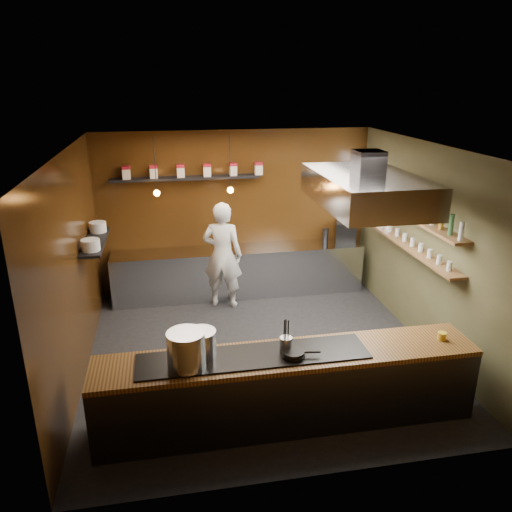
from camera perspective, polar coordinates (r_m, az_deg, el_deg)
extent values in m
plane|color=black|center=(7.58, 0.60, -10.94)|extent=(5.00, 5.00, 0.00)
plane|color=black|center=(9.28, -2.31, 4.99)|extent=(5.00, 0.00, 5.00)
plane|color=black|center=(6.93, -20.10, -1.49)|extent=(0.00, 5.00, 5.00)
plane|color=#434326|center=(7.78, 19.04, 0.93)|extent=(0.00, 5.00, 5.00)
plane|color=silver|center=(6.57, 0.70, 12.17)|extent=(5.00, 5.00, 0.00)
plane|color=white|center=(9.11, 13.95, 6.73)|extent=(0.00, 1.00, 1.00)
cube|color=silver|center=(9.30, -1.93, -1.79)|extent=(4.60, 0.65, 0.90)
cube|color=#38383D|center=(6.03, 3.62, -15.06)|extent=(4.40, 0.70, 0.86)
cube|color=brown|center=(5.78, 3.72, -11.32)|extent=(4.40, 0.72, 0.06)
cube|color=black|center=(5.68, -0.27, -11.38)|extent=(2.60, 0.55, 0.02)
cube|color=black|center=(8.91, -8.05, 8.81)|extent=(2.60, 0.26, 0.04)
cube|color=black|center=(7.82, -17.91, 1.54)|extent=(0.30, 1.40, 0.04)
cube|color=brown|center=(7.84, 17.31, 4.48)|extent=(0.26, 2.80, 0.04)
cube|color=brown|center=(7.97, 16.97, 1.22)|extent=(0.26, 2.80, 0.04)
cube|color=#38383D|center=(6.59, 12.74, 10.40)|extent=(0.35, 0.35, 0.30)
cube|color=silver|center=(6.65, 12.51, 7.43)|extent=(1.20, 2.00, 0.40)
cube|color=white|center=(6.70, 12.38, 5.68)|extent=(1.00, 1.80, 0.02)
cylinder|color=black|center=(8.20, -11.48, 10.14)|extent=(0.01, 0.01, 0.90)
sphere|color=orange|center=(8.28, -11.27, 7.07)|extent=(0.10, 0.10, 0.10)
cylinder|color=black|center=(8.26, -3.00, 10.58)|extent=(0.01, 0.01, 0.90)
sphere|color=orange|center=(8.35, -2.95, 7.52)|extent=(0.10, 0.10, 0.10)
cube|color=beige|center=(8.91, -14.59, 9.05)|extent=(0.13, 0.13, 0.17)
cube|color=maroon|center=(8.89, -14.65, 9.75)|extent=(0.13, 0.13, 0.05)
cube|color=beige|center=(8.89, -11.60, 9.26)|extent=(0.13, 0.13, 0.17)
cube|color=maroon|center=(8.87, -11.65, 9.96)|extent=(0.13, 0.13, 0.05)
cube|color=beige|center=(8.89, -8.60, 9.44)|extent=(0.13, 0.13, 0.17)
cube|color=maroon|center=(8.87, -8.64, 10.14)|extent=(0.13, 0.13, 0.05)
cube|color=beige|center=(8.92, -5.61, 9.60)|extent=(0.13, 0.13, 0.17)
cube|color=maroon|center=(8.90, -5.63, 10.29)|extent=(0.14, 0.13, 0.05)
cube|color=beige|center=(8.97, -2.64, 9.73)|extent=(0.13, 0.13, 0.17)
cube|color=maroon|center=(8.95, -2.65, 10.42)|extent=(0.14, 0.13, 0.05)
cube|color=beige|center=(9.04, 0.29, 9.83)|extent=(0.13, 0.13, 0.17)
cube|color=maroon|center=(9.02, 0.29, 10.52)|extent=(0.14, 0.13, 0.05)
cylinder|color=silver|center=(7.37, -18.38, 1.20)|extent=(0.26, 0.26, 0.16)
cylinder|color=silver|center=(8.22, -17.63, 3.17)|extent=(0.26, 0.26, 0.16)
cylinder|color=silver|center=(6.72, 22.41, 2.64)|extent=(0.06, 0.06, 0.24)
cylinder|color=#2D5933|center=(6.92, 21.39, 3.22)|extent=(0.06, 0.06, 0.24)
cylinder|color=#8C601E|center=(7.11, 20.42, 3.77)|extent=(0.06, 0.06, 0.24)
cylinder|color=silver|center=(7.31, 19.51, 4.29)|extent=(0.06, 0.06, 0.24)
cylinder|color=#2D5933|center=(7.50, 18.64, 4.78)|extent=(0.06, 0.06, 0.24)
cylinder|color=#8C601E|center=(7.70, 17.81, 5.25)|extent=(0.06, 0.06, 0.24)
cylinder|color=silver|center=(7.91, 17.03, 5.69)|extent=(0.06, 0.06, 0.24)
cylinder|color=#2D5933|center=(8.11, 16.29, 6.10)|extent=(0.06, 0.06, 0.24)
cylinder|color=#8C601E|center=(8.32, 15.58, 6.50)|extent=(0.06, 0.06, 0.24)
cylinder|color=silver|center=(8.52, 14.90, 6.87)|extent=(0.06, 0.06, 0.24)
cylinder|color=#2D5933|center=(8.73, 14.26, 7.23)|extent=(0.06, 0.06, 0.24)
cylinder|color=#8C601E|center=(8.94, 13.64, 7.57)|extent=(0.06, 0.06, 0.24)
cylinder|color=silver|center=(7.00, 21.21, -1.10)|extent=(0.07, 0.07, 0.13)
cylinder|color=silver|center=(7.21, 20.19, -0.39)|extent=(0.07, 0.07, 0.13)
cylinder|color=silver|center=(7.41, 19.22, 0.28)|extent=(0.07, 0.07, 0.13)
cylinder|color=silver|center=(7.62, 18.31, 0.92)|extent=(0.07, 0.07, 0.13)
cylinder|color=silver|center=(7.84, 17.45, 1.52)|extent=(0.07, 0.07, 0.13)
cylinder|color=silver|center=(8.05, 16.63, 2.08)|extent=(0.07, 0.07, 0.13)
cylinder|color=silver|center=(8.27, 15.85, 2.62)|extent=(0.07, 0.07, 0.13)
cylinder|color=silver|center=(8.49, 15.12, 3.13)|extent=(0.07, 0.07, 0.13)
cylinder|color=silver|center=(8.71, 14.42, 3.61)|extent=(0.07, 0.07, 0.13)
cylinder|color=silver|center=(8.93, 13.75, 4.07)|extent=(0.07, 0.07, 0.13)
cylinder|color=silver|center=(5.44, -7.96, -10.53)|extent=(0.53, 0.53, 0.40)
cylinder|color=silver|center=(5.60, -6.33, -9.98)|extent=(0.43, 0.43, 0.32)
cylinder|color=#B3B6BB|center=(5.71, 3.44, -10.09)|extent=(0.18, 0.18, 0.18)
cylinder|color=black|center=(5.67, 4.27, -11.22)|extent=(0.27, 0.27, 0.03)
cylinder|color=black|center=(5.65, 4.28, -10.93)|extent=(0.25, 0.25, 0.03)
cylinder|color=black|center=(5.68, 6.46, -10.86)|extent=(0.18, 0.05, 0.02)
cylinder|color=gold|center=(6.40, 20.48, -8.55)|extent=(0.13, 0.13, 0.09)
cube|color=black|center=(9.65, 10.26, 2.73)|extent=(0.48, 0.46, 0.38)
imported|color=white|center=(8.69, -3.84, 0.10)|extent=(0.80, 0.65, 1.89)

